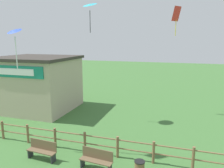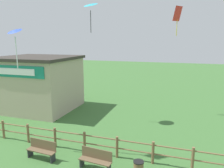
{
  "view_description": "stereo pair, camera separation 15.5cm",
  "coord_description": "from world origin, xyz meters",
  "views": [
    {
      "loc": [
        3.79,
        -2.78,
        6.04
      ],
      "look_at": [
        0.0,
        9.35,
        3.5
      ],
      "focal_mm": 35.0,
      "sensor_mm": 36.0,
      "label": 1
    },
    {
      "loc": [
        3.94,
        -2.73,
        6.04
      ],
      "look_at": [
        0.0,
        9.35,
        3.5
      ],
      "focal_mm": 35.0,
      "sensor_mm": 36.0,
      "label": 2
    }
  ],
  "objects": [
    {
      "name": "kite_blue_delta",
      "position": [
        -4.54,
        6.83,
        6.41
      ],
      "size": [
        0.86,
        0.82,
        2.15
      ],
      "color": "blue"
    },
    {
      "name": "kite_red_diamond",
      "position": [
        3.27,
        16.72,
        8.06
      ],
      "size": [
        0.75,
        0.89,
        2.37
      ],
      "color": "red"
    },
    {
      "name": "kite_cyan_delta",
      "position": [
        -2.66,
        12.5,
        8.55
      ],
      "size": [
        1.25,
        1.22,
        2.21
      ],
      "color": "#2DB2C6"
    },
    {
      "name": "wooden_fence",
      "position": [
        0.0,
        7.35,
        0.65
      ],
      "size": [
        16.88,
        0.14,
        1.16
      ],
      "color": "brown",
      "rests_on": "ground_plane"
    },
    {
      "name": "park_bench_by_building",
      "position": [
        -2.74,
        6.03,
        0.53
      ],
      "size": [
        1.64,
        0.52,
        1.0
      ],
      "color": "brown",
      "rests_on": "ground_plane"
    },
    {
      "name": "park_bench_near_fence",
      "position": [
        0.27,
        6.01,
        0.53
      ],
      "size": [
        1.64,
        0.56,
        1.0
      ],
      "color": "brown",
      "rests_on": "ground_plane"
    },
    {
      "name": "seaside_building",
      "position": [
        -8.18,
        13.35,
        2.36
      ],
      "size": [
        6.48,
        5.84,
        4.69
      ],
      "color": "#B7A88E",
      "rests_on": "ground_plane"
    }
  ]
}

